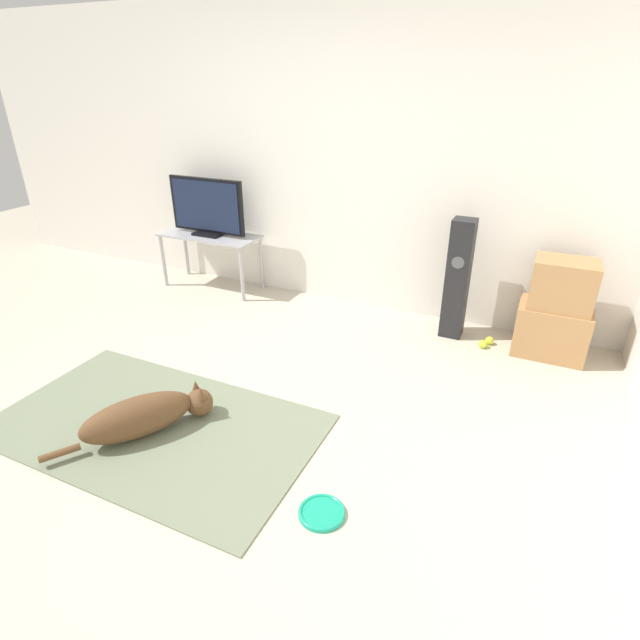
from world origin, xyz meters
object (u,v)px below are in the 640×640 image
(cardboard_box_lower, at_px, (551,330))
(tv, at_px, (207,208))
(frisbee, at_px, (322,512))
(floor_speaker, at_px, (458,280))
(dog, at_px, (146,415))
(tv_stand, at_px, (210,242))
(tennis_ball_by_boxes, at_px, (483,344))
(cardboard_box_upper, at_px, (563,284))
(tennis_ball_near_speaker, at_px, (489,341))

(cardboard_box_lower, relative_size, tv, 0.64)
(frisbee, relative_size, floor_speaker, 0.24)
(dog, bearing_deg, tv_stand, 115.97)
(tennis_ball_by_boxes, bearing_deg, dog, -130.84)
(cardboard_box_upper, bearing_deg, dog, -136.22)
(tennis_ball_near_speaker, bearing_deg, frisbee, -103.12)
(floor_speaker, height_order, tv_stand, floor_speaker)
(frisbee, height_order, tv, tv)
(dog, distance_m, cardboard_box_lower, 2.96)
(tv_stand, relative_size, tennis_ball_by_boxes, 14.99)
(tv, bearing_deg, tennis_ball_by_boxes, -3.45)
(tennis_ball_near_speaker, bearing_deg, tv, 178.31)
(cardboard_box_lower, bearing_deg, dog, -135.95)
(frisbee, bearing_deg, dog, 174.17)
(frisbee, bearing_deg, floor_speaker, 85.31)
(dog, bearing_deg, tennis_ball_near_speaker, 49.66)
(tv_stand, height_order, tennis_ball_by_boxes, tv_stand)
(frisbee, distance_m, cardboard_box_upper, 2.43)
(cardboard_box_lower, height_order, tv_stand, tv_stand)
(floor_speaker, relative_size, tennis_ball_near_speaker, 14.73)
(cardboard_box_lower, bearing_deg, tv_stand, 179.50)
(cardboard_box_lower, height_order, tennis_ball_near_speaker, cardboard_box_lower)
(frisbee, xyz_separation_m, cardboard_box_upper, (0.93, 2.17, 0.57))
(frisbee, distance_m, tennis_ball_near_speaker, 2.19)
(tennis_ball_by_boxes, bearing_deg, cardboard_box_upper, 14.49)
(dog, xyz_separation_m, tennis_ball_near_speaker, (1.71, 2.01, -0.10))
(cardboard_box_upper, distance_m, tv, 3.16)
(frisbee, distance_m, cardboard_box_lower, 2.38)
(tv_stand, xyz_separation_m, tennis_ball_by_boxes, (2.68, -0.16, -0.43))
(cardboard_box_upper, xyz_separation_m, tennis_ball_near_speaker, (-0.43, -0.04, -0.55))
(tv_stand, xyz_separation_m, tennis_ball_near_speaker, (2.72, -0.08, -0.43))
(cardboard_box_lower, xyz_separation_m, tennis_ball_near_speaker, (-0.42, -0.05, -0.16))
(dog, relative_size, tv_stand, 0.87)
(dog, height_order, tv_stand, tv_stand)
(dog, height_order, tennis_ball_near_speaker, dog)
(cardboard_box_lower, distance_m, tennis_ball_near_speaker, 0.46)
(dog, bearing_deg, cardboard_box_upper, 43.78)
(cardboard_box_lower, bearing_deg, frisbee, -112.85)
(frisbee, relative_size, cardboard_box_upper, 0.54)
(tennis_ball_by_boxes, bearing_deg, cardboard_box_lower, 15.85)
(frisbee, bearing_deg, tennis_ball_by_boxes, 77.43)
(tv_stand, bearing_deg, tv, 90.00)
(tv_stand, bearing_deg, tennis_ball_by_boxes, -3.39)
(frisbee, height_order, tv_stand, tv_stand)
(tv_stand, distance_m, tv, 0.34)
(cardboard_box_lower, xyz_separation_m, floor_speaker, (-0.74, 0.00, 0.29))
(frisbee, height_order, floor_speaker, floor_speaker)
(floor_speaker, distance_m, tv_stand, 2.41)
(frisbee, distance_m, tv_stand, 3.17)
(frisbee, relative_size, tv, 0.29)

